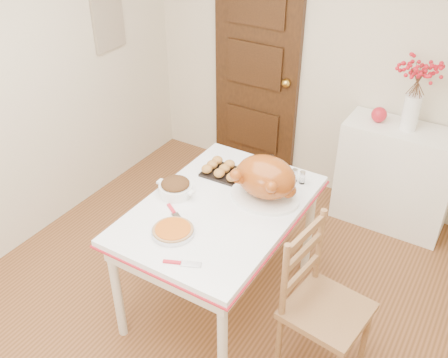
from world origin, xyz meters
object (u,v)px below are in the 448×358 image
Objects in this scene: kitchen_table at (220,255)px; turkey_platter at (266,179)px; chair_oak at (328,308)px; pumpkin_pie at (173,230)px; sideboard at (395,177)px.

turkey_platter is (0.20, 0.23, 0.56)m from kitchen_table.
pumpkin_pie is at bearing 110.94° from chair_oak.
kitchen_table is at bearing -138.35° from turkey_platter.
sideboard reaches higher than pumpkin_pie.
pumpkin_pie is at bearing -122.69° from turkey_platter.
chair_oak is 1.01m from pumpkin_pie.
turkey_platter is at bearing 64.10° from pumpkin_pie.
turkey_platter reaches higher than pumpkin_pie.
sideboard is 0.66× the size of kitchen_table.
sideboard is 1.52m from turkey_platter.
sideboard is at bearing 63.73° from kitchen_table.
pumpkin_pie is at bearing -113.95° from sideboard.
chair_oak is 0.87m from turkey_platter.
kitchen_table is at bearing -116.27° from sideboard.
pumpkin_pie is (-0.30, -0.61, -0.12)m from turkey_platter.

